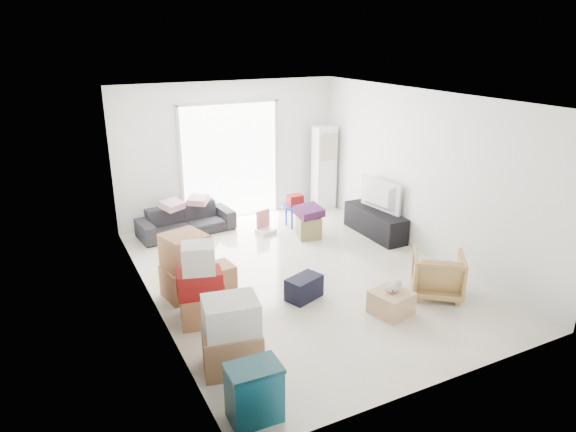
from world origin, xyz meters
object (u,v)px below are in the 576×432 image
at_px(sofa, 186,216).
at_px(wood_crate, 391,303).
at_px(storage_bins, 254,393).
at_px(armchair, 438,272).
at_px(kids_table, 295,204).
at_px(ac_tower, 324,168).
at_px(television, 376,207).
at_px(ottoman, 309,227).
at_px(tv_console, 375,222).

relative_size(sofa, wood_crate, 3.75).
relative_size(sofa, storage_bins, 2.97).
bearing_deg(armchair, kids_table, -43.58).
height_order(ac_tower, armchair, ac_tower).
height_order(television, armchair, armchair).
relative_size(sofa, ottoman, 4.43).
relative_size(television, kids_table, 1.57).
height_order(storage_bins, ottoman, storage_bins).
distance_m(kids_table, wood_crate, 3.54).
xyz_separation_m(tv_console, armchair, (-0.59, -2.31, 0.11)).
height_order(ottoman, kids_table, kids_table).
bearing_deg(kids_table, wood_crate, -96.14).
relative_size(ac_tower, ottoman, 4.40).
relative_size(ac_tower, armchair, 2.49).
bearing_deg(ottoman, kids_table, 86.25).
bearing_deg(armchair, sofa, -20.09).
bearing_deg(ac_tower, tv_console, -88.40).
relative_size(storage_bins, kids_table, 0.94).
bearing_deg(television, ottoman, 62.83).
bearing_deg(wood_crate, sofa, 111.39).
xyz_separation_m(ac_tower, tv_console, (0.05, -1.79, -0.64)).
height_order(ac_tower, storage_bins, ac_tower).
height_order(sofa, armchair, armchair).
bearing_deg(ottoman, wood_crate, -96.66).
distance_m(sofa, storage_bins, 5.17).
bearing_deg(armchair, ottoman, -40.75).
distance_m(television, wood_crate, 2.89).
relative_size(armchair, ottoman, 1.77).
height_order(sofa, kids_table, sofa).
distance_m(television, kids_table, 1.54).
distance_m(television, storage_bins, 5.22).
height_order(television, sofa, sofa).
height_order(sofa, storage_bins, sofa).
relative_size(ac_tower, wood_crate, 3.73).
xyz_separation_m(storage_bins, kids_table, (2.78, 4.52, 0.15)).
relative_size(television, armchair, 1.41).
height_order(tv_console, ottoman, tv_console).
bearing_deg(kids_table, storage_bins, -121.62).
bearing_deg(storage_bins, sofa, 81.03).
bearing_deg(armchair, tv_console, -66.82).
bearing_deg(wood_crate, ac_tower, 71.18).
distance_m(ottoman, kids_table, 0.68).
xyz_separation_m(armchair, kids_table, (-0.52, 3.37, 0.10)).
bearing_deg(storage_bins, television, 41.56).
distance_m(storage_bins, wood_crate, 2.62).
height_order(tv_console, storage_bins, storage_bins).
height_order(tv_console, wood_crate, tv_console).
xyz_separation_m(ac_tower, sofa, (-3.04, -0.15, -0.53)).
xyz_separation_m(ac_tower, storage_bins, (-3.85, -5.25, -0.58)).
distance_m(ac_tower, television, 1.83).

